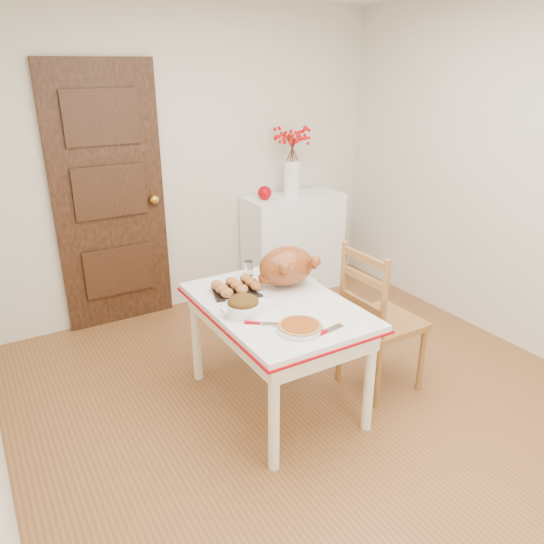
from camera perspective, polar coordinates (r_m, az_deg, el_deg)
floor at (r=3.36m, az=6.20°, el=-15.27°), size 3.50×4.00×0.00m
wall_back at (r=4.50m, az=-8.82°, el=11.71°), size 3.50×0.00×2.50m
wall_right at (r=4.09m, az=27.26°, el=8.56°), size 0.00×4.00×2.50m
door_back at (r=4.31m, az=-17.18°, el=7.55°), size 0.85×0.06×2.06m
sideboard at (r=4.91m, az=2.31°, el=3.17°), size 0.90×0.40×0.90m
kitchen_table at (r=3.28m, az=0.45°, el=-8.87°), size 0.80×1.16×0.70m
chair_oak at (r=3.45m, az=11.95°, el=-4.91°), size 0.45×0.45×0.99m
berry_vase at (r=4.71m, az=2.20°, el=12.09°), size 0.33×0.33×0.65m
apple at (r=4.61m, az=-0.81°, el=8.59°), size 0.12×0.12×0.12m
turkey_platter at (r=3.27m, az=1.56°, el=0.42°), size 0.50×0.45×0.27m
pumpkin_pie at (r=2.80m, az=3.06°, el=-5.92°), size 0.28×0.28×0.05m
stuffing_dish at (r=2.97m, az=-3.14°, el=-3.65°), size 0.32×0.28×0.10m
rolls_tray at (r=3.25m, az=-3.86°, el=-1.60°), size 0.34×0.30×0.08m
pie_server at (r=2.81m, az=5.97°, el=-6.38°), size 0.24×0.11×0.01m
carving_knife at (r=2.87m, az=-0.66°, el=-5.61°), size 0.22×0.19×0.01m
drinking_glass at (r=3.50m, az=-2.57°, el=0.39°), size 0.07×0.07×0.10m
shaker_pair at (r=3.58m, az=0.04°, el=0.80°), size 0.09×0.05×0.08m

